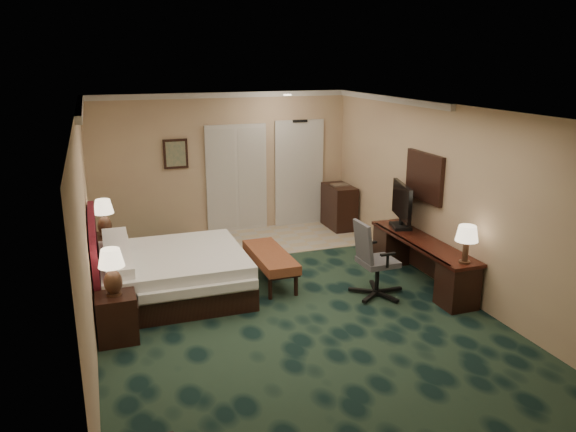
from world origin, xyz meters
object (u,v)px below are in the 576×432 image
object	(u,v)px
lamp_far	(104,218)
minibar	(339,207)
tv	(402,206)
desk_chair	(378,258)
lamp_near	(112,272)
nightstand_far	(110,254)
nightstand_near	(117,316)
bed_bench	(270,267)
bed	(174,274)
desk	(421,261)

from	to	relation	value
lamp_far	minibar	xyz separation A→B (m)	(4.49, 1.03, -0.48)
tv	desk_chair	xyz separation A→B (m)	(-0.88, -0.90, -0.47)
lamp_near	tv	distance (m)	4.62
nightstand_far	nightstand_near	bearing A→B (deg)	-90.26
lamp_near	lamp_far	bearing A→B (deg)	90.49
nightstand_far	lamp_far	bearing A→B (deg)	163.96
lamp_far	bed_bench	xyz separation A→B (m)	(2.33, -1.22, -0.67)
bed_bench	tv	distance (m)	2.33
bed_bench	minibar	bearing A→B (deg)	45.77
bed	nightstand_near	world-z (taller)	bed
bed	lamp_near	world-z (taller)	lamp_near
bed	nightstand_near	size ratio (longest dim) A/B	3.40
desk	nightstand_near	bearing A→B (deg)	-175.76
lamp_near	bed_bench	distance (m)	2.65
bed	nightstand_far	world-z (taller)	bed
lamp_far	tv	bearing A→B (deg)	-16.11
bed	tv	distance (m)	3.71
nightstand_far	desk_chair	size ratio (longest dim) A/B	0.55
tv	nightstand_far	bearing A→B (deg)	178.69
desk	bed_bench	bearing A→B (deg)	160.39
nightstand_near	lamp_near	xyz separation A→B (m)	(-0.01, -0.03, 0.59)
lamp_far	desk_chair	bearing A→B (deg)	-31.18
lamp_near	minibar	bearing A→B (deg)	37.13
nightstand_far	lamp_near	size ratio (longest dim) A/B	1.06
nightstand_near	lamp_far	bearing A→B (deg)	90.66
nightstand_far	bed_bench	xyz separation A→B (m)	(2.30, -1.21, -0.07)
bed	minibar	distance (m)	4.27
bed_bench	tv	xyz separation A→B (m)	(2.18, -0.08, 0.80)
bed_bench	desk_chair	size ratio (longest dim) A/B	1.26
bed	lamp_far	bearing A→B (deg)	125.25
tv	bed_bench	bearing A→B (deg)	-167.35
nightstand_far	desk	distance (m)	4.88
bed_bench	desk	distance (m)	2.30
lamp_far	minibar	bearing A→B (deg)	12.93
nightstand_near	lamp_far	distance (m)	2.41
desk_chair	tv	bearing A→B (deg)	44.76
tv	nightstand_near	bearing A→B (deg)	-152.40
lamp_far	tv	distance (m)	4.70
lamp_far	lamp_near	bearing A→B (deg)	-89.51
bed	nightstand_near	distance (m)	1.38
bed_bench	minibar	xyz separation A→B (m)	(2.16, 2.25, 0.20)
desk	tv	size ratio (longest dim) A/B	2.51
tv	desk_chair	world-z (taller)	tv
lamp_far	bed_bench	size ratio (longest dim) A/B	0.42
nightstand_far	tv	world-z (taller)	tv
lamp_near	desk	world-z (taller)	lamp_near
bed_bench	lamp_near	bearing A→B (deg)	-154.42
nightstand_far	tv	size ratio (longest dim) A/B	0.66
lamp_far	minibar	size ratio (longest dim) A/B	0.67
nightstand_near	lamp_near	distance (m)	0.59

